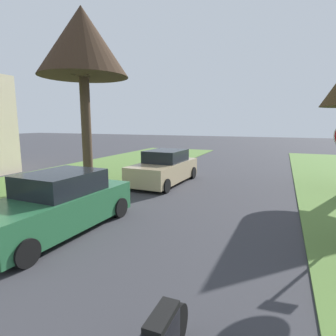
% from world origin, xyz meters
% --- Properties ---
extents(street_tree_left_mid_b, '(3.89, 3.89, 7.75)m').
position_xyz_m(street_tree_left_mid_b, '(-5.30, 12.14, 6.25)').
color(street_tree_left_mid_b, '#453528').
rests_on(street_tree_left_mid_b, grass_verge_left).
extents(parked_sedan_green, '(2.09, 4.47, 1.57)m').
position_xyz_m(parked_sedan_green, '(-2.50, 7.30, 0.72)').
color(parked_sedan_green, '#28663D').
rests_on(parked_sedan_green, ground).
extents(parked_sedan_tan, '(2.09, 4.47, 1.57)m').
position_xyz_m(parked_sedan_tan, '(-2.20, 13.86, 0.72)').
color(parked_sedan_tan, tan).
rests_on(parked_sedan_tan, ground).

